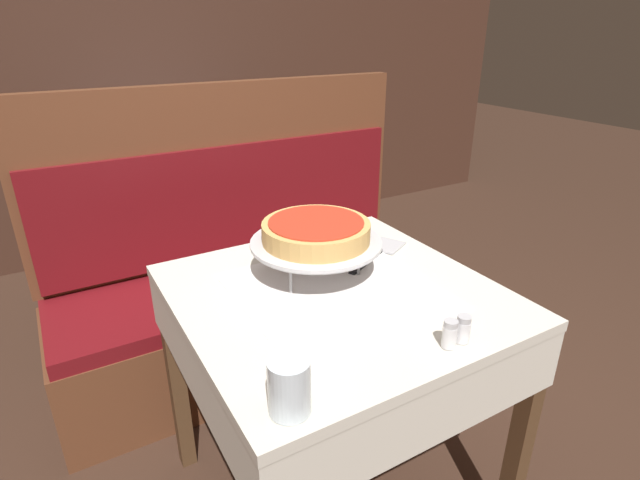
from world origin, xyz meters
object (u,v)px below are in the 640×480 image
at_px(booth_bench, 250,292).
at_px(pizza_server, 376,253).
at_px(dining_table_front, 336,326).
at_px(salt_shaker, 450,334).
at_px(dining_table_rear, 178,168).
at_px(pizza_pan_stand, 315,244).
at_px(water_glass_near, 289,386).
at_px(condiment_caddy, 158,148).
at_px(pepper_shaker, 463,329).
at_px(deep_dish_pizza, 315,231).
at_px(napkin_holder, 287,228).

relative_size(booth_bench, pizza_server, 5.87).
relative_size(dining_table_front, salt_shaker, 12.38).
xyz_separation_m(dining_table_front, salt_shaker, (0.08, -0.34, 0.15)).
xyz_separation_m(dining_table_rear, pizza_pan_stand, (-0.06, -1.66, 0.19)).
relative_size(water_glass_near, condiment_caddy, 0.76).
height_order(pizza_server, pepper_shaker, pepper_shaker).
distance_m(dining_table_front, pizza_server, 0.29).
relative_size(booth_bench, deep_dish_pizza, 5.49).
relative_size(deep_dish_pizza, salt_shaker, 4.52).
bearing_deg(pizza_pan_stand, pepper_shaker, -74.22).
bearing_deg(napkin_holder, salt_shaker, -86.28).
distance_m(salt_shaker, napkin_holder, 0.71).
xyz_separation_m(deep_dish_pizza, water_glass_near, (-0.31, -0.45, -0.08)).
xyz_separation_m(booth_bench, pepper_shaker, (0.05, -1.18, 0.47)).
bearing_deg(deep_dish_pizza, dining_table_front, -87.46).
bearing_deg(dining_table_rear, salt_shaker, -89.15).
bearing_deg(pepper_shaker, booth_bench, 92.43).
bearing_deg(dining_table_rear, condiment_caddy, -178.04).
xyz_separation_m(dining_table_front, napkin_holder, (0.04, 0.37, 0.16)).
bearing_deg(condiment_caddy, deep_dish_pizza, -88.59).
xyz_separation_m(dining_table_rear, pizza_server, (0.18, -1.64, 0.10)).
bearing_deg(dining_table_front, pizza_server, 29.47).
relative_size(dining_table_rear, water_glass_near, 7.31).
xyz_separation_m(salt_shaker, napkin_holder, (-0.05, 0.71, 0.01)).
bearing_deg(salt_shaker, deep_dish_pizza, 100.97).
relative_size(booth_bench, pepper_shaker, 25.20).
xyz_separation_m(pizza_server, pepper_shaker, (-0.10, -0.47, 0.03)).
bearing_deg(deep_dish_pizza, pizza_pan_stand, -148.39).
height_order(salt_shaker, pepper_shaker, same).
bearing_deg(salt_shaker, condiment_caddy, 93.48).
bearing_deg(condiment_caddy, pizza_server, -80.55).
bearing_deg(napkin_holder, pizza_pan_stand, -99.09).
height_order(pepper_shaker, condiment_caddy, condiment_caddy).
distance_m(pizza_server, napkin_holder, 0.31).
height_order(dining_table_front, condiment_caddy, condiment_caddy).
xyz_separation_m(deep_dish_pizza, pizza_server, (0.23, 0.02, -0.13)).
distance_m(dining_table_rear, pizza_pan_stand, 1.67).
bearing_deg(dining_table_front, pizza_pan_stand, 92.54).
height_order(dining_table_front, pizza_server, pizza_server).
xyz_separation_m(booth_bench, condiment_caddy, (-0.12, 0.93, 0.47)).
height_order(booth_bench, water_glass_near, booth_bench).
bearing_deg(water_glass_near, pizza_pan_stand, 55.52).
distance_m(dining_table_rear, napkin_holder, 1.41).
bearing_deg(deep_dish_pizza, booth_bench, 83.89).
height_order(booth_bench, deep_dish_pizza, booth_bench).
bearing_deg(dining_table_rear, booth_bench, -88.68).
relative_size(booth_bench, pizza_pan_stand, 4.47).
distance_m(dining_table_front, water_glass_near, 0.50).
height_order(deep_dish_pizza, pizza_server, deep_dish_pizza).
height_order(dining_table_front, deep_dish_pizza, deep_dish_pizza).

